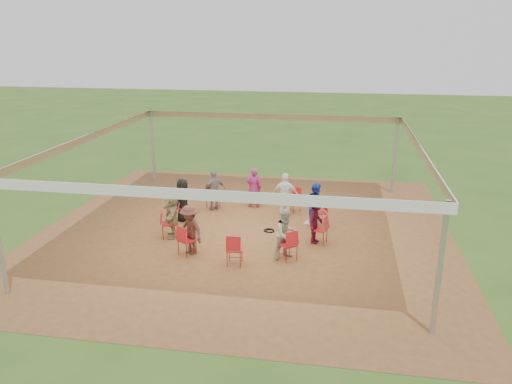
% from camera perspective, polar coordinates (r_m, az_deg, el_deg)
% --- Properties ---
extents(ground, '(80.00, 80.00, 0.00)m').
position_cam_1_polar(ground, '(16.17, -1.16, -4.46)').
color(ground, '#33561B').
rests_on(ground, ground).
extents(dirt_patch, '(13.00, 13.00, 0.00)m').
position_cam_1_polar(dirt_patch, '(16.17, -1.16, -4.44)').
color(dirt_patch, brown).
rests_on(dirt_patch, ground).
extents(tent, '(10.33, 10.33, 3.00)m').
position_cam_1_polar(tent, '(15.43, -1.21, 3.72)').
color(tent, '#B2B2B7').
rests_on(tent, ground).
extents(chair_0, '(0.53, 0.52, 0.90)m').
position_cam_1_polar(chair_0, '(15.19, 7.28, -4.29)').
color(chair_0, red).
rests_on(chair_0, ground).
extents(chair_1, '(0.56, 0.55, 0.90)m').
position_cam_1_polar(chair_1, '(16.61, 7.21, -2.33)').
color(chair_1, red).
rests_on(chair_1, ground).
extents(chair_2, '(0.59, 0.60, 0.90)m').
position_cam_1_polar(chair_2, '(17.77, 4.28, -0.88)').
color(chair_2, red).
rests_on(chair_2, ground).
extents(chair_3, '(0.45, 0.47, 0.90)m').
position_cam_1_polar(chair_3, '(18.31, -0.20, -0.26)').
color(chair_3, red).
rests_on(chair_3, ground).
extents(chair_4, '(0.60, 0.61, 0.90)m').
position_cam_1_polar(chair_4, '(18.08, -4.92, -0.57)').
color(chair_4, red).
rests_on(chair_4, ground).
extents(chair_5, '(0.53, 0.52, 0.90)m').
position_cam_1_polar(chair_5, '(17.14, -8.63, -1.75)').
color(chair_5, red).
rests_on(chair_5, ground).
extents(chair_6, '(0.56, 0.55, 0.90)m').
position_cam_1_polar(chair_6, '(15.77, -10.00, -3.57)').
color(chair_6, red).
rests_on(chair_6, ground).
extents(chair_7, '(0.59, 0.60, 0.90)m').
position_cam_1_polar(chair_7, '(14.45, -7.90, -5.50)').
color(chair_7, red).
rests_on(chair_7, ground).
extents(chair_8, '(0.45, 0.47, 0.90)m').
position_cam_1_polar(chair_8, '(13.76, -2.47, -6.57)').
color(chair_8, red).
rests_on(chair_8, ground).
extents(chair_9, '(0.60, 0.61, 0.90)m').
position_cam_1_polar(chair_9, '(14.06, 3.69, -6.04)').
color(chair_9, red).
rests_on(chair_9, ground).
extents(person_seated_0, '(0.69, 1.03, 1.46)m').
position_cam_1_polar(person_seated_0, '(15.12, 6.89, -3.21)').
color(person_seated_0, '#390816').
rests_on(person_seated_0, ground).
extents(person_seated_1, '(0.64, 0.81, 1.46)m').
position_cam_1_polar(person_seated_1, '(16.48, 6.85, -1.42)').
color(person_seated_1, '#1A38B4').
rests_on(person_seated_1, ground).
extents(person_seated_2, '(0.55, 0.38, 1.46)m').
position_cam_1_polar(person_seated_2, '(18.11, -0.24, 0.48)').
color(person_seated_2, '#7F1F5D').
rests_on(person_seated_2, ground).
extents(person_seated_3, '(0.94, 0.88, 1.46)m').
position_cam_1_polar(person_seated_3, '(17.89, -4.78, 0.20)').
color(person_seated_3, gray).
rests_on(person_seated_3, ground).
extents(person_seated_4, '(0.56, 0.79, 1.46)m').
position_cam_1_polar(person_seated_4, '(16.99, -8.33, -0.89)').
color(person_seated_4, black).
rests_on(person_seated_4, ground).
extents(person_seated_5, '(0.97, 1.45, 1.46)m').
position_cam_1_polar(person_seated_5, '(15.67, -9.62, -2.57)').
color(person_seated_5, '#8F7E54').
rests_on(person_seated_5, ground).
extents(person_seated_6, '(1.05, 0.90, 1.46)m').
position_cam_1_polar(person_seated_6, '(14.41, -7.58, -4.32)').
color(person_seated_6, '#512D24').
rests_on(person_seated_6, ground).
extents(person_seated_7, '(0.81, 0.77, 1.46)m').
position_cam_1_polar(person_seated_7, '(14.04, 3.44, -4.80)').
color(person_seated_7, '#A8A594').
rests_on(person_seated_7, ground).
extents(standing_person, '(0.92, 0.48, 1.57)m').
position_cam_1_polar(standing_person, '(17.14, 3.39, -0.38)').
color(standing_person, white).
rests_on(standing_person, ground).
extents(cable_coil, '(0.46, 0.46, 0.03)m').
position_cam_1_polar(cable_coil, '(16.13, 1.54, -4.44)').
color(cable_coil, black).
rests_on(cable_coil, ground).
extents(laptop, '(0.36, 0.41, 0.24)m').
position_cam_1_polar(laptop, '(15.18, 6.32, -3.29)').
color(laptop, '#B7B7BC').
rests_on(laptop, ground).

